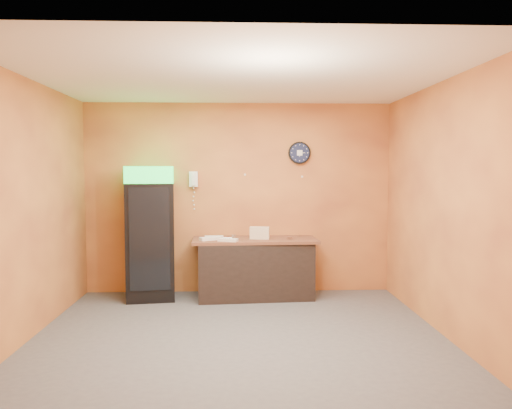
{
  "coord_description": "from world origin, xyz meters",
  "views": [
    {
      "loc": [
        -0.02,
        -5.39,
        1.82
      ],
      "look_at": [
        0.21,
        0.6,
        1.4
      ],
      "focal_mm": 35.0,
      "sensor_mm": 36.0,
      "label": 1
    }
  ],
  "objects": [
    {
      "name": "right_wall",
      "position": [
        2.25,
        0.0,
        1.4
      ],
      "size": [
        0.02,
        4.0,
        2.8
      ],
      "primitive_type": "cube",
      "color": "#E28F40",
      "rests_on": "floor"
    },
    {
      "name": "kitchen_tool",
      "position": [
        -0.07,
        1.65,
        0.87
      ],
      "size": [
        0.06,
        0.06,
        0.06
      ],
      "primitive_type": "cylinder",
      "color": "silver",
      "rests_on": "butcher_paper"
    },
    {
      "name": "wall_phone",
      "position": [
        -0.66,
        1.95,
        1.68
      ],
      "size": [
        0.12,
        0.11,
        0.22
      ],
      "color": "white",
      "rests_on": "back_wall"
    },
    {
      "name": "butcher_paper",
      "position": [
        0.23,
        1.64,
        0.82
      ],
      "size": [
        1.79,
        0.8,
        0.04
      ],
      "primitive_type": "cube",
      "rotation": [
        0.0,
        0.0,
        0.04
      ],
      "color": "brown",
      "rests_on": "prep_counter"
    },
    {
      "name": "prep_counter",
      "position": [
        0.23,
        1.64,
        0.4
      ],
      "size": [
        1.65,
        0.83,
        0.8
      ],
      "primitive_type": "cube",
      "rotation": [
        0.0,
        0.0,
        0.07
      ],
      "color": "black",
      "rests_on": "floor"
    },
    {
      "name": "left_wall",
      "position": [
        -2.25,
        0.0,
        1.4
      ],
      "size": [
        0.02,
        4.0,
        2.8
      ],
      "primitive_type": "cube",
      "color": "#E28F40",
      "rests_on": "floor"
    },
    {
      "name": "ceiling",
      "position": [
        0.0,
        0.0,
        2.8
      ],
      "size": [
        4.5,
        4.0,
        0.02
      ],
      "primitive_type": "cube",
      "color": "white",
      "rests_on": "back_wall"
    },
    {
      "name": "wrapped_sandwich_left",
      "position": [
        -0.39,
        1.52,
        0.86
      ],
      "size": [
        0.32,
        0.24,
        0.04
      ],
      "primitive_type": "cube",
      "rotation": [
        0.0,
        0.0,
        0.47
      ],
      "color": "silver",
      "rests_on": "butcher_paper"
    },
    {
      "name": "sub_roll_stack",
      "position": [
        0.3,
        1.59,
        0.93
      ],
      "size": [
        0.29,
        0.14,
        0.17
      ],
      "rotation": [
        0.0,
        0.0,
        -0.18
      ],
      "color": "beige",
      "rests_on": "butcher_paper"
    },
    {
      "name": "beverage_cooler",
      "position": [
        -1.25,
        1.61,
        0.91
      ],
      "size": [
        0.73,
        0.74,
        1.87
      ],
      "rotation": [
        0.0,
        0.0,
        0.13
      ],
      "color": "black",
      "rests_on": "floor"
    },
    {
      "name": "wrapped_sandwich_right",
      "position": [
        -0.35,
        1.68,
        0.86
      ],
      "size": [
        0.27,
        0.13,
        0.04
      ],
      "primitive_type": "cube",
      "rotation": [
        0.0,
        0.0,
        0.11
      ],
      "color": "silver",
      "rests_on": "butcher_paper"
    },
    {
      "name": "wall_clock",
      "position": [
        0.91,
        1.97,
        2.07
      ],
      "size": [
        0.33,
        0.06,
        0.33
      ],
      "color": "black",
      "rests_on": "back_wall"
    },
    {
      "name": "back_wall",
      "position": [
        0.0,
        2.0,
        1.4
      ],
      "size": [
        4.5,
        0.02,
        2.8
      ],
      "primitive_type": "cube",
      "color": "#E28F40",
      "rests_on": "floor"
    },
    {
      "name": "wrapped_sandwich_mid",
      "position": [
        -0.14,
        1.39,
        0.86
      ],
      "size": [
        0.29,
        0.19,
        0.04
      ],
      "primitive_type": "cube",
      "rotation": [
        0.0,
        0.0,
        -0.35
      ],
      "color": "silver",
      "rests_on": "butcher_paper"
    },
    {
      "name": "floor",
      "position": [
        0.0,
        0.0,
        0.0
      ],
      "size": [
        4.5,
        4.5,
        0.0
      ],
      "primitive_type": "plane",
      "color": "#47474C",
      "rests_on": "ground"
    }
  ]
}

